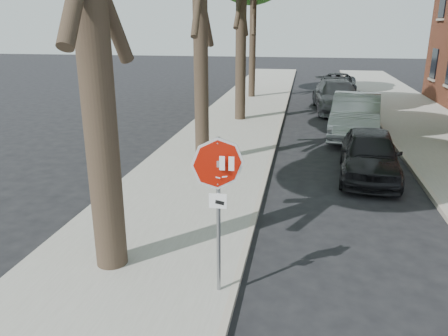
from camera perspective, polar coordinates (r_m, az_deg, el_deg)
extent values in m
plane|color=black|center=(7.50, 4.81, -16.81)|extent=(120.00, 120.00, 0.00)
cube|color=gray|center=(18.87, 0.91, 5.10)|extent=(4.00, 55.00, 0.12)
cube|color=gray|center=(19.42, 26.54, 3.56)|extent=(4.00, 55.00, 0.12)
cube|color=#9E9384|center=(18.65, 7.16, 4.83)|extent=(0.12, 55.00, 0.13)
cube|color=#9E9384|center=(18.94, 20.59, 4.01)|extent=(0.12, 55.00, 0.13)
cylinder|color=gray|center=(6.88, -0.72, -6.51)|extent=(0.06, 0.06, 2.60)
cube|color=#99999E|center=(6.53, -0.81, 0.58)|extent=(0.05, 0.06, 0.10)
cylinder|color=#99999E|center=(6.53, -0.81, 0.57)|extent=(0.76, 0.32, 0.82)
cylinder|color=white|center=(6.52, -0.83, 0.54)|extent=(0.76, 0.32, 0.82)
cylinder|color=red|center=(6.51, -0.84, 0.52)|extent=(0.68, 0.29, 0.74)
cube|color=white|center=(6.54, -2.67, 0.76)|extent=(0.08, 0.00, 0.22)
cube|color=white|center=(6.51, -1.47, 0.70)|extent=(0.08, 0.00, 0.22)
cube|color=white|center=(6.48, -0.26, 0.63)|extent=(0.08, 0.00, 0.22)
cube|color=white|center=(6.46, 0.97, 0.56)|extent=(0.08, 0.00, 0.22)
cube|color=silver|center=(6.58, -1.80, -1.04)|extent=(0.08, 0.00, 0.03)
cube|color=silver|center=(6.57, -0.86, -1.26)|extent=(0.08, 0.00, 0.03)
cube|color=silver|center=(6.54, 0.09, -1.15)|extent=(0.08, 0.00, 0.03)
cube|color=white|center=(6.73, -0.80, -4.33)|extent=(0.28, 0.02, 0.24)
cube|color=black|center=(6.72, -0.57, -4.54)|extent=(0.15, 0.00, 0.08)
cylinder|color=black|center=(13.52, -3.16, 20.51)|extent=(0.44, 0.44, 9.50)
cylinder|color=black|center=(20.37, 2.27, 20.38)|extent=(0.48, 0.48, 10.00)
cylinder|color=black|center=(27.33, 3.81, 18.70)|extent=(0.40, 0.40, 9.00)
imported|color=black|center=(13.53, 18.49, 1.77)|extent=(2.00, 4.26, 1.41)
imported|color=#9A9DA2|center=(18.46, 16.78, 6.57)|extent=(2.44, 5.37, 1.71)
imported|color=#55555B|center=(23.95, 14.50, 9.09)|extent=(2.57, 5.59, 1.58)
imported|color=black|center=(29.48, 14.59, 10.49)|extent=(2.72, 5.21, 1.40)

